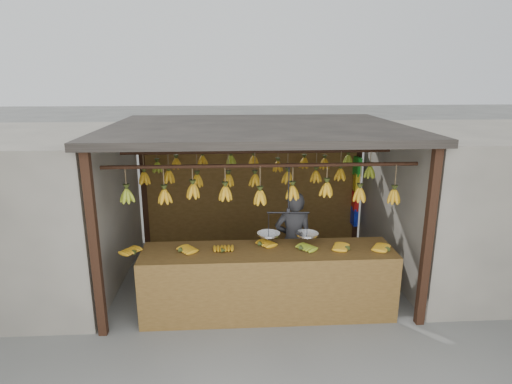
{
  "coord_description": "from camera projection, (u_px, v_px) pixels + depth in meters",
  "views": [
    {
      "loc": [
        -0.4,
        -6.25,
        3.09
      ],
      "look_at": [
        0.0,
        0.3,
        1.3
      ],
      "focal_mm": 30.0,
      "sensor_mm": 36.0,
      "label": 1
    }
  ],
  "objects": [
    {
      "name": "ground",
      "position": [
        257.0,
        275.0,
        6.86
      ],
      "size": [
        80.0,
        80.0,
        0.0
      ],
      "primitive_type": "plane",
      "color": "#5B5B57"
    },
    {
      "name": "bag_bundles",
      "position": [
        356.0,
        191.0,
        8.01
      ],
      "size": [
        0.08,
        0.26,
        1.3
      ],
      "color": "#199926",
      "rests_on": "ground"
    },
    {
      "name": "counter",
      "position": [
        269.0,
        268.0,
        5.49
      ],
      "size": [
        3.54,
        0.75,
        0.96
      ],
      "color": "brown",
      "rests_on": "ground"
    },
    {
      "name": "neighbor_left",
      "position": [
        16.0,
        211.0,
        6.34
      ],
      "size": [
        3.0,
        3.0,
        2.3
      ],
      "primitive_type": "cube",
      "color": "slate",
      "rests_on": "ground"
    },
    {
      "name": "stall",
      "position": [
        256.0,
        150.0,
        6.65
      ],
      "size": [
        4.3,
        3.3,
        2.4
      ],
      "color": "black",
      "rests_on": "ground"
    },
    {
      "name": "neighbor_right",
      "position": [
        484.0,
        202.0,
        6.76
      ],
      "size": [
        3.0,
        3.0,
        2.3
      ],
      "primitive_type": "cube",
      "color": "slate",
      "rests_on": "ground"
    },
    {
      "name": "hanging_bananas",
      "position": [
        257.0,
        177.0,
        6.43
      ],
      "size": [
        3.58,
        2.26,
        0.39
      ],
      "color": "#92A523",
      "rests_on": "ground"
    },
    {
      "name": "balance_scale",
      "position": [
        288.0,
        231.0,
        5.62
      ],
      "size": [
        0.8,
        0.33,
        0.94
      ],
      "color": "black",
      "rests_on": "ground"
    },
    {
      "name": "vendor",
      "position": [
        293.0,
        241.0,
        6.24
      ],
      "size": [
        0.57,
        0.39,
        1.51
      ],
      "primitive_type": "imported",
      "rotation": [
        0.0,
        0.0,
        3.09
      ],
      "color": "#262628",
      "rests_on": "ground"
    }
  ]
}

